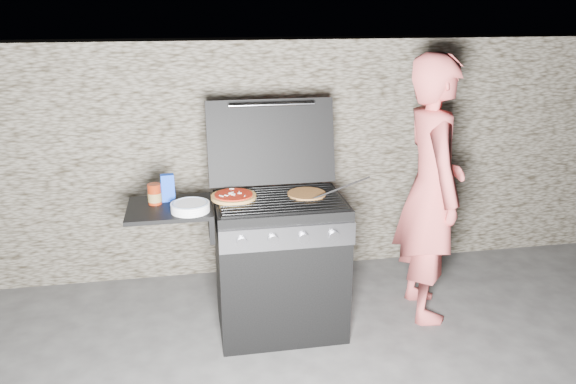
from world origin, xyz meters
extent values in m
plane|color=#393837|center=(0.00, 0.00, 0.00)|extent=(50.00, 50.00, 0.00)
cube|color=gray|center=(0.00, 1.05, 0.90)|extent=(8.00, 0.35, 1.80)
cylinder|color=#C98945|center=(0.18, 0.04, 0.92)|extent=(0.27, 0.27, 0.01)
cylinder|color=maroon|center=(-0.76, 0.06, 0.97)|extent=(0.10, 0.10, 0.13)
cube|color=#113BC2|center=(-0.68, 0.10, 0.99)|extent=(0.08, 0.05, 0.17)
cylinder|color=white|center=(-0.55, -0.11, 0.93)|extent=(0.28, 0.28, 0.05)
imported|color=#DA5956|center=(1.02, 0.05, 0.89)|extent=(0.49, 0.69, 1.77)
cylinder|color=black|center=(0.39, 0.00, 0.96)|extent=(0.42, 0.15, 0.09)
camera|label=1|loc=(-0.53, -3.22, 2.07)|focal=35.00mm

